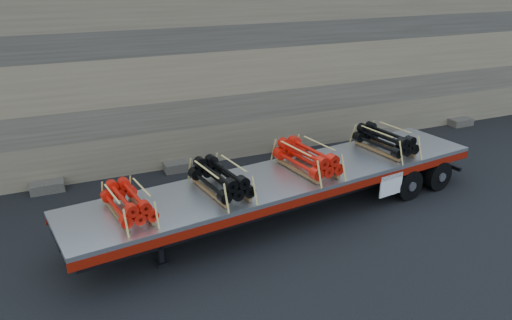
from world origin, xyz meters
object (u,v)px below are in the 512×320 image
Objects in this scene: trailer at (287,195)px; bundle_midfront at (221,179)px; bundle_front at (128,203)px; bundle_midrear at (307,158)px; bundle_rear at (385,141)px.

bundle_midfront reaches higher than trailer.
bundle_midrear is (5.97, 0.80, 0.06)m from bundle_front.
bundle_midfront is 1.00× the size of bundle_rear.
bundle_midrear is (3.18, 0.42, 0.02)m from bundle_midfront.
bundle_rear reaches higher than trailer.
bundle_rear is at bearing 0.00° from bundle_midfront.
bundle_midfront and bundle_rear have the same top height.
bundle_rear is (4.25, 0.57, 1.12)m from trailer.
bundle_midrear is at bearing 0.00° from trailer.
bundle_rear is at bearing 0.00° from bundle_midrear.
trailer is 6.48× the size of bundle_rear.
bundle_midfront is 3.20m from bundle_midrear.
bundle_rear is at bearing 0.00° from trailer.
bundle_front reaches higher than trailer.
bundle_front is (-5.22, -0.70, 1.07)m from trailer.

